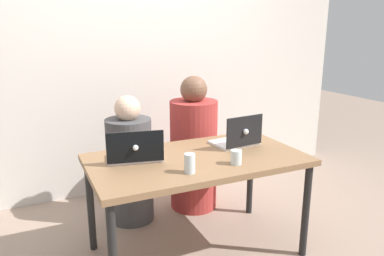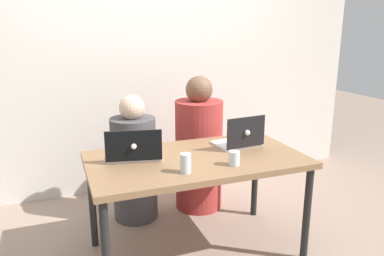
# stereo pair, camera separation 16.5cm
# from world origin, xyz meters

# --- Properties ---
(ground_plane) EXTENTS (12.00, 12.00, 0.00)m
(ground_plane) POSITION_xyz_m (0.00, 0.00, 0.00)
(ground_plane) COLOR gray
(back_wall) EXTENTS (4.50, 0.10, 2.57)m
(back_wall) POSITION_xyz_m (0.00, 1.32, 1.29)
(back_wall) COLOR silver
(back_wall) RESTS_ON ground
(desk) EXTENTS (1.42, 0.78, 0.71)m
(desk) POSITION_xyz_m (0.00, 0.00, 0.65)
(desk) COLOR olive
(desk) RESTS_ON ground
(person_on_left) EXTENTS (0.37, 0.37, 1.04)m
(person_on_left) POSITION_xyz_m (-0.28, 0.66, 0.46)
(person_on_left) COLOR #444445
(person_on_left) RESTS_ON ground
(person_on_right) EXTENTS (0.41, 0.41, 1.16)m
(person_on_right) POSITION_xyz_m (0.28, 0.66, 0.52)
(person_on_right) COLOR #A3322F
(person_on_right) RESTS_ON ground
(laptop_back_left) EXTENTS (0.39, 0.29, 0.22)m
(laptop_back_left) POSITION_xyz_m (-0.39, 0.10, 0.76)
(laptop_back_left) COLOR silver
(laptop_back_left) RESTS_ON desk
(laptop_back_right) EXTENTS (0.33, 0.29, 0.23)m
(laptop_back_right) POSITION_xyz_m (0.38, 0.11, 0.76)
(laptop_back_right) COLOR silver
(laptop_back_right) RESTS_ON desk
(water_glass_right) EXTENTS (0.07, 0.07, 0.09)m
(water_glass_right) POSITION_xyz_m (0.17, -0.22, 0.75)
(water_glass_right) COLOR silver
(water_glass_right) RESTS_ON desk
(water_glass_left) EXTENTS (0.07, 0.07, 0.12)m
(water_glass_left) POSITION_xyz_m (-0.16, -0.24, 0.76)
(water_glass_left) COLOR silver
(water_glass_left) RESTS_ON desk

